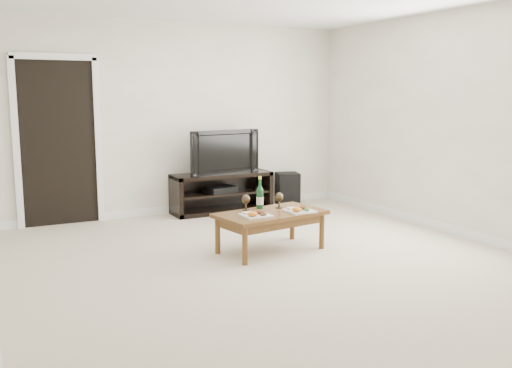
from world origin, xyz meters
The scene contains 13 objects.
floor centered at (0.00, 0.00, 0.00)m, with size 5.50×5.50×0.00m, color #BAA995.
back_wall centered at (0.00, 2.77, 1.30)m, with size 5.00×0.04×2.60m, color white.
doorway centered at (-1.55, 2.73, 1.02)m, with size 0.90×0.02×2.05m, color black.
media_console centered at (0.56, 2.50, 0.28)m, with size 1.40×0.45×0.55m, color black.
television centered at (0.56, 2.50, 0.85)m, with size 1.05×0.14×0.61m, color black.
av_receiver centered at (0.54, 2.48, 0.33)m, with size 0.40×0.30×0.08m, color black.
subwoofer centered at (1.65, 2.54, 0.24)m, with size 0.32×0.32×0.48m, color black.
coffee_table centered at (0.21, 0.43, 0.21)m, with size 1.12×0.61×0.42m, color brown.
plate_left centered at (-0.02, 0.32, 0.45)m, with size 0.27×0.27×0.07m, color white.
plate_right centered at (0.49, 0.30, 0.45)m, with size 0.27×0.27×0.07m, color white.
wine_bottle centered at (0.20, 0.64, 0.59)m, with size 0.07×0.07×0.35m, color #103D1D.
goblet_left centered at (0.03, 0.63, 0.51)m, with size 0.09×0.09×0.17m, color #382D1E, non-canonical shape.
goblet_right centered at (0.40, 0.58, 0.51)m, with size 0.09×0.09×0.17m, color #382D1E, non-canonical shape.
Camera 1 is at (-2.58, -4.70, 1.66)m, focal length 40.00 mm.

